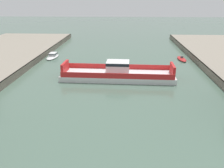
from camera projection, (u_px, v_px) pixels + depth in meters
name	position (u px, v px, depth m)	size (l,w,h in m)	color
chain_ferry	(118.00, 73.00, 51.94)	(23.80, 7.71, 3.74)	silver
moored_boat_near_right	(182.00, 59.00, 67.33)	(2.18, 6.29, 1.05)	red
moored_boat_far_left	(53.00, 56.00, 69.93)	(2.85, 7.42, 1.30)	white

